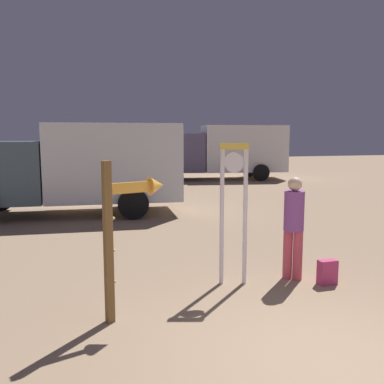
{
  "coord_description": "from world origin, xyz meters",
  "views": [
    {
      "loc": [
        -2.58,
        -3.61,
        2.42
      ],
      "look_at": [
        -0.02,
        5.09,
        1.2
      ],
      "focal_mm": 39.16,
      "sensor_mm": 36.0,
      "label": 1
    }
  ],
  "objects_px": {
    "box_truck_far": "(229,150)",
    "backpack": "(327,272)",
    "box_truck_near": "(89,165)",
    "arrow_sign": "(128,216)",
    "person_near_clock": "(294,223)",
    "standing_clock": "(234,201)"
  },
  "relations": [
    {
      "from": "backpack",
      "to": "person_near_clock",
      "type": "bearing_deg",
      "value": 137.86
    },
    {
      "from": "box_truck_far",
      "to": "backpack",
      "type": "bearing_deg",
      "value": -105.88
    },
    {
      "from": "person_near_clock",
      "to": "box_truck_far",
      "type": "bearing_deg",
      "value": 72.35
    },
    {
      "from": "standing_clock",
      "to": "person_near_clock",
      "type": "bearing_deg",
      "value": -4.93
    },
    {
      "from": "box_truck_near",
      "to": "box_truck_far",
      "type": "height_order",
      "value": "box_truck_far"
    },
    {
      "from": "box_truck_near",
      "to": "person_near_clock",
      "type": "bearing_deg",
      "value": -67.34
    },
    {
      "from": "standing_clock",
      "to": "box_truck_far",
      "type": "relative_size",
      "value": 0.33
    },
    {
      "from": "standing_clock",
      "to": "box_truck_near",
      "type": "distance_m",
      "value": 7.33
    },
    {
      "from": "arrow_sign",
      "to": "backpack",
      "type": "xyz_separation_m",
      "value": [
        3.28,
        0.33,
        -1.18
      ]
    },
    {
      "from": "standing_clock",
      "to": "arrow_sign",
      "type": "xyz_separation_m",
      "value": [
        -1.81,
        -0.8,
        0.01
      ]
    },
    {
      "from": "arrow_sign",
      "to": "standing_clock",
      "type": "bearing_deg",
      "value": 23.89
    },
    {
      "from": "arrow_sign",
      "to": "box_truck_far",
      "type": "relative_size",
      "value": 0.3
    },
    {
      "from": "box_truck_near",
      "to": "arrow_sign",
      "type": "bearing_deg",
      "value": -89.03
    },
    {
      "from": "standing_clock",
      "to": "backpack",
      "type": "bearing_deg",
      "value": -17.82
    },
    {
      "from": "backpack",
      "to": "standing_clock",
      "type": "bearing_deg",
      "value": 162.18
    },
    {
      "from": "box_truck_near",
      "to": "box_truck_far",
      "type": "xyz_separation_m",
      "value": [
        8.02,
        8.65,
        0.11
      ]
    },
    {
      "from": "arrow_sign",
      "to": "person_near_clock",
      "type": "xyz_separation_m",
      "value": [
        2.86,
        0.71,
        -0.41
      ]
    },
    {
      "from": "person_near_clock",
      "to": "box_truck_far",
      "type": "relative_size",
      "value": 0.25
    },
    {
      "from": "person_near_clock",
      "to": "backpack",
      "type": "distance_m",
      "value": 0.96
    },
    {
      "from": "person_near_clock",
      "to": "box_truck_near",
      "type": "distance_m",
      "value": 7.78
    },
    {
      "from": "standing_clock",
      "to": "box_truck_near",
      "type": "height_order",
      "value": "box_truck_near"
    },
    {
      "from": "arrow_sign",
      "to": "backpack",
      "type": "height_order",
      "value": "arrow_sign"
    }
  ]
}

